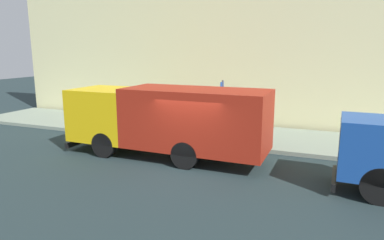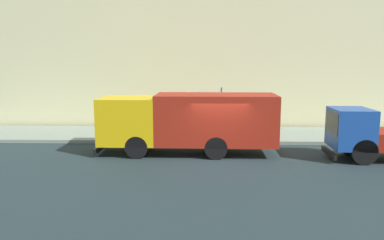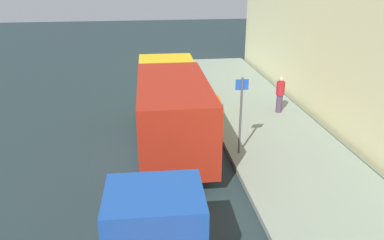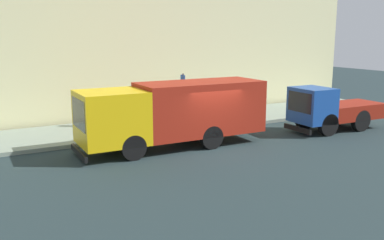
{
  "view_description": "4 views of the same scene",
  "coord_description": "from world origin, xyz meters",
  "px_view_note": "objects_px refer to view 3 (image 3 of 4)",
  "views": [
    {
      "loc": [
        -10.83,
        -4.46,
        4.23
      ],
      "look_at": [
        0.78,
        0.18,
        1.66
      ],
      "focal_mm": 32.0,
      "sensor_mm": 36.0,
      "label": 1
    },
    {
      "loc": [
        -15.93,
        0.73,
        4.29
      ],
      "look_at": [
        1.77,
        1.27,
        1.48
      ],
      "focal_mm": 34.68,
      "sensor_mm": 36.0,
      "label": 2
    },
    {
      "loc": [
        0.08,
        -12.05,
        6.26
      ],
      "look_at": [
        1.65,
        -0.37,
        1.58
      ],
      "focal_mm": 35.52,
      "sensor_mm": 36.0,
      "label": 3
    },
    {
      "loc": [
        -15.04,
        9.4,
        4.85
      ],
      "look_at": [
        0.97,
        0.6,
        1.14
      ],
      "focal_mm": 39.84,
      "sensor_mm": 36.0,
      "label": 4
    }
  ],
  "objects_px": {
    "street_sign_post": "(241,110)",
    "traffic_cone_orange": "(218,101)",
    "large_utility_truck": "(171,103)",
    "pedestrian_walking": "(280,94)"
  },
  "relations": [
    {
      "from": "pedestrian_walking",
      "to": "street_sign_post",
      "type": "bearing_deg",
      "value": -95.77
    },
    {
      "from": "large_utility_truck",
      "to": "street_sign_post",
      "type": "relative_size",
      "value": 2.98
    },
    {
      "from": "street_sign_post",
      "to": "traffic_cone_orange",
      "type": "bearing_deg",
      "value": 87.94
    },
    {
      "from": "large_utility_truck",
      "to": "traffic_cone_orange",
      "type": "bearing_deg",
      "value": 51.93
    },
    {
      "from": "large_utility_truck",
      "to": "traffic_cone_orange",
      "type": "height_order",
      "value": "large_utility_truck"
    },
    {
      "from": "large_utility_truck",
      "to": "traffic_cone_orange",
      "type": "xyz_separation_m",
      "value": [
        2.43,
        3.02,
        -1.05
      ]
    },
    {
      "from": "large_utility_truck",
      "to": "pedestrian_walking",
      "type": "distance_m",
      "value": 5.59
    },
    {
      "from": "traffic_cone_orange",
      "to": "street_sign_post",
      "type": "relative_size",
      "value": 0.26
    },
    {
      "from": "large_utility_truck",
      "to": "traffic_cone_orange",
      "type": "distance_m",
      "value": 4.02
    },
    {
      "from": "traffic_cone_orange",
      "to": "street_sign_post",
      "type": "bearing_deg",
      "value": -92.06
    }
  ]
}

